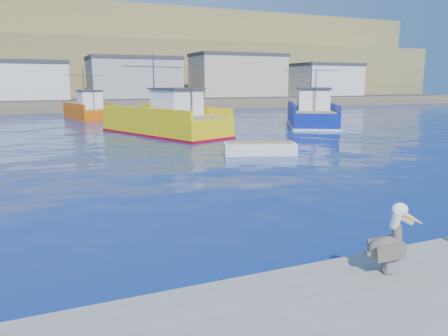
# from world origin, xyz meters

# --- Properties ---
(ground) EXTENTS (260.00, 260.00, 0.00)m
(ground) POSITION_xyz_m (0.00, 0.00, 0.00)
(ground) COLOR #071E57
(ground) RESTS_ON ground
(dock_bollards) EXTENTS (36.20, 0.20, 0.30)m
(dock_bollards) POSITION_xyz_m (0.60, -3.40, 0.65)
(dock_bollards) COLOR #4C4C4C
(dock_bollards) RESTS_ON dock
(far_shore) EXTENTS (200.00, 81.00, 24.00)m
(far_shore) POSITION_xyz_m (0.00, 109.20, 8.98)
(far_shore) COLOR brown
(far_shore) RESTS_ON ground
(trawler_yellow_b) EXTENTS (8.70, 13.50, 6.70)m
(trawler_yellow_b) POSITION_xyz_m (3.86, 25.36, 1.12)
(trawler_yellow_b) COLOR yellow
(trawler_yellow_b) RESTS_ON ground
(trawler_blue) EXTENTS (9.69, 12.80, 6.64)m
(trawler_blue) POSITION_xyz_m (19.89, 27.49, 1.09)
(trawler_blue) COLOR navy
(trawler_blue) RESTS_ON ground
(boat_orange) EXTENTS (5.03, 9.56, 6.18)m
(boat_orange) POSITION_xyz_m (-0.28, 45.13, 1.07)
(boat_orange) COLOR #D75003
(boat_orange) RESTS_ON ground
(skiff_mid) EXTENTS (4.61, 2.91, 0.95)m
(skiff_mid) POSITION_xyz_m (6.27, 12.95, 0.30)
(skiff_mid) COLOR silver
(skiff_mid) RESTS_ON ground
(skiff_far) EXTENTS (2.14, 3.76, 0.77)m
(skiff_far) POSITION_xyz_m (27.54, 37.52, 0.25)
(skiff_far) COLOR silver
(skiff_far) RESTS_ON ground
(pelican) EXTENTS (1.18, 0.69, 1.48)m
(pelican) POSITION_xyz_m (0.22, -4.03, 1.13)
(pelican) COLOR #595451
(pelican) RESTS_ON dock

